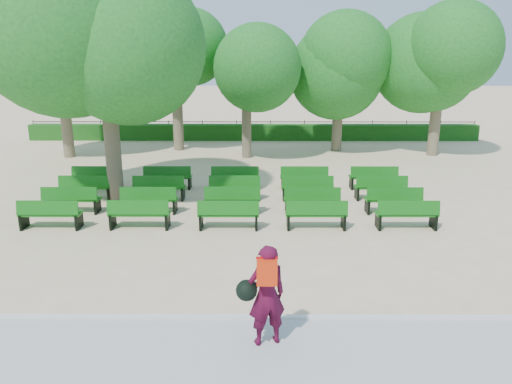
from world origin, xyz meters
TOP-DOWN VIEW (x-y plane):
  - ground at (0.00, 0.00)m, footprint 120.00×120.00m
  - paving at (0.00, -7.40)m, footprint 30.00×2.20m
  - curb at (0.00, -6.25)m, footprint 30.00×0.12m
  - hedge at (0.00, 14.00)m, footprint 26.00×0.70m
  - fence at (0.00, 14.40)m, footprint 26.00×0.10m
  - tree_line at (0.00, 10.00)m, footprint 21.80×6.80m
  - bench_array at (-0.57, 1.19)m, footprint 1.82×0.70m
  - tree_among at (-4.69, 1.89)m, footprint 5.44×5.44m
  - person at (0.42, -7.11)m, footprint 0.92×0.63m

SIDE VIEW (x-z plane):
  - ground at x=0.00m, z-range 0.00..0.00m
  - fence at x=0.00m, z-range -0.51..0.51m
  - tree_line at x=0.00m, z-range -3.52..3.52m
  - paving at x=0.00m, z-range 0.00..0.06m
  - curb at x=0.00m, z-range 0.00..0.10m
  - bench_array at x=-0.57m, z-range -0.47..0.65m
  - hedge at x=0.00m, z-range 0.00..0.90m
  - person at x=0.42m, z-range 0.09..1.94m
  - tree_among at x=-4.69m, z-range 1.29..8.80m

